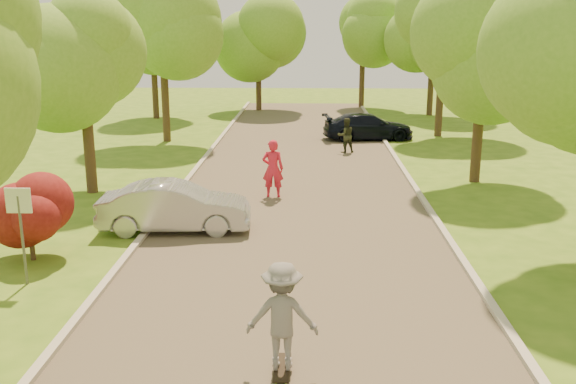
# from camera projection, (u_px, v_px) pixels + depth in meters

# --- Properties ---
(road) EXTENTS (8.00, 60.00, 0.01)m
(road) POSITION_uv_depth(u_px,v_px,m) (295.00, 230.00, 17.75)
(road) COLOR #4C4438
(road) RESTS_ON ground
(curb_left) EXTENTS (0.18, 60.00, 0.12)m
(curb_left) POSITION_uv_depth(u_px,v_px,m) (150.00, 227.00, 17.87)
(curb_left) COLOR #B2AD9E
(curb_left) RESTS_ON ground
(curb_right) EXTENTS (0.18, 60.00, 0.12)m
(curb_right) POSITION_uv_depth(u_px,v_px,m) (442.00, 230.00, 17.61)
(curb_right) COLOR #B2AD9E
(curb_right) RESTS_ON ground
(street_sign) EXTENTS (0.55, 0.06, 2.17)m
(street_sign) POSITION_uv_depth(u_px,v_px,m) (20.00, 216.00, 13.67)
(street_sign) COLOR #59595E
(street_sign) RESTS_ON ground
(red_shrub) EXTENTS (1.70, 1.70, 1.95)m
(red_shrub) POSITION_uv_depth(u_px,v_px,m) (29.00, 216.00, 15.26)
(red_shrub) COLOR #382619
(red_shrub) RESTS_ON ground
(tree_l_midb) EXTENTS (4.30, 4.20, 6.62)m
(tree_l_midb) POSITION_uv_depth(u_px,v_px,m) (88.00, 55.00, 20.69)
(tree_l_midb) COLOR #382619
(tree_l_midb) RESTS_ON ground
(tree_l_far) EXTENTS (4.92, 4.80, 7.79)m
(tree_l_far) POSITION_uv_depth(u_px,v_px,m) (166.00, 26.00, 30.13)
(tree_l_far) COLOR #382619
(tree_l_far) RESTS_ON ground
(tree_r_midb) EXTENTS (4.51, 4.40, 7.01)m
(tree_r_midb) POSITION_uv_depth(u_px,v_px,m) (490.00, 44.00, 22.13)
(tree_r_midb) COLOR #382619
(tree_r_midb) RESTS_ON ground
(tree_r_far) EXTENTS (5.33, 5.20, 8.34)m
(tree_r_far) POSITION_uv_depth(u_px,v_px,m) (449.00, 19.00, 31.54)
(tree_r_far) COLOR #382619
(tree_r_far) RESTS_ON ground
(tree_bg_a) EXTENTS (5.12, 5.00, 7.72)m
(tree_bg_a) POSITION_uv_depth(u_px,v_px,m) (156.00, 29.00, 37.98)
(tree_bg_a) COLOR #382619
(tree_bg_a) RESTS_ON ground
(tree_bg_b) EXTENTS (5.12, 5.00, 7.95)m
(tree_bg_b) POSITION_uv_depth(u_px,v_px,m) (438.00, 25.00, 39.32)
(tree_bg_b) COLOR #382619
(tree_bg_b) RESTS_ON ground
(tree_bg_c) EXTENTS (4.92, 4.80, 7.33)m
(tree_bg_c) POSITION_uv_depth(u_px,v_px,m) (261.00, 33.00, 41.74)
(tree_bg_c) COLOR #382619
(tree_bg_c) RESTS_ON ground
(tree_bg_d) EXTENTS (5.12, 5.00, 7.72)m
(tree_bg_d) POSITION_uv_depth(u_px,v_px,m) (367.00, 29.00, 43.38)
(tree_bg_d) COLOR #382619
(tree_bg_d) RESTS_ON ground
(silver_sedan) EXTENTS (4.20, 1.69, 1.36)m
(silver_sedan) POSITION_uv_depth(u_px,v_px,m) (175.00, 207.00, 17.58)
(silver_sedan) COLOR #AAABAF
(silver_sedan) RESTS_ON ground
(dark_sedan) EXTENTS (4.66, 2.40, 1.29)m
(dark_sedan) POSITION_uv_depth(u_px,v_px,m) (368.00, 127.00, 31.80)
(dark_sedan) COLOR black
(dark_sedan) RESTS_ON ground
(longboard) EXTENTS (0.27, 0.92, 0.11)m
(longboard) POSITION_uv_depth(u_px,v_px,m) (282.00, 368.00, 10.43)
(longboard) COLOR black
(longboard) RESTS_ON ground
(skateboarder) EXTENTS (1.17, 0.69, 1.79)m
(skateboarder) POSITION_uv_depth(u_px,v_px,m) (282.00, 316.00, 10.20)
(skateboarder) COLOR slate
(skateboarder) RESTS_ON longboard
(person_striped) EXTENTS (0.71, 0.48, 1.93)m
(person_striped) POSITION_uv_depth(u_px,v_px,m) (273.00, 169.00, 20.96)
(person_striped) COLOR red
(person_striped) RESTS_ON ground
(person_olive) EXTENTS (0.89, 0.77, 1.55)m
(person_olive) POSITION_uv_depth(u_px,v_px,m) (346.00, 135.00, 28.45)
(person_olive) COLOR #282D1B
(person_olive) RESTS_ON ground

